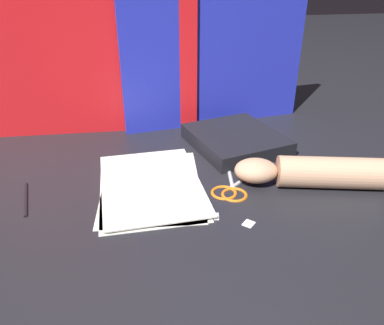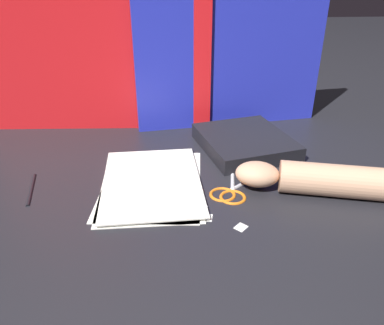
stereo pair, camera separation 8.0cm
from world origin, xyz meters
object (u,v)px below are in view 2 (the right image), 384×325
at_px(paper_stack, 152,182).
at_px(scissors, 231,190).
at_px(book_closed, 245,142).
at_px(hand_forearm, 316,179).

bearing_deg(paper_stack, scissors, -14.68).
height_order(paper_stack, scissors, scissors).
xyz_separation_m(paper_stack, scissors, (0.17, -0.05, -0.00)).
distance_m(book_closed, scissors, 0.22).
distance_m(paper_stack, hand_forearm, 0.35).
distance_m(scissors, hand_forearm, 0.18).
bearing_deg(hand_forearm, book_closed, 114.54).
relative_size(book_closed, hand_forearm, 0.87).
bearing_deg(paper_stack, book_closed, 34.30).
bearing_deg(scissors, hand_forearm, -5.81).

